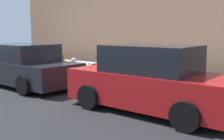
{
  "coord_description": "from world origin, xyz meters",
  "views": [
    {
      "loc": [
        -7.17,
        7.48,
        2.01
      ],
      "look_at": [
        -1.54,
        0.15,
        0.69
      ],
      "focal_mm": 44.04,
      "sensor_mm": 36.0,
      "label": 1
    }
  ],
  "objects_px": {
    "suitcase_silver_1": "(170,79)",
    "suitcase_navy_5": "(120,74)",
    "suitcase_maroon_2": "(155,77)",
    "fire_hydrant": "(74,67)",
    "suitcase_red_4": "(132,75)",
    "parked_car_red_0": "(151,81)",
    "suitcase_olive_6": "(110,73)",
    "suitcase_silver_8": "(91,72)",
    "bollard_post": "(64,65)",
    "parked_car_charcoal_1": "(23,66)",
    "suitcase_black_0": "(184,81)",
    "suitcase_black_7": "(99,72)",
    "suitcase_teal_3": "(143,78)"
  },
  "relations": [
    {
      "from": "bollard_post",
      "to": "parked_car_charcoal_1",
      "type": "relative_size",
      "value": 0.19
    },
    {
      "from": "suitcase_black_0",
      "to": "bollard_post",
      "type": "relative_size",
      "value": 1.07
    },
    {
      "from": "suitcase_black_0",
      "to": "suitcase_navy_5",
      "type": "relative_size",
      "value": 1.0
    },
    {
      "from": "parked_car_red_0",
      "to": "parked_car_charcoal_1",
      "type": "distance_m",
      "value": 5.39
    },
    {
      "from": "suitcase_black_0",
      "to": "parked_car_charcoal_1",
      "type": "distance_m",
      "value": 5.78
    },
    {
      "from": "suitcase_navy_5",
      "to": "suitcase_silver_1",
      "type": "bearing_deg",
      "value": -177.33
    },
    {
      "from": "suitcase_black_0",
      "to": "parked_car_red_0",
      "type": "xyz_separation_m",
      "value": [
        0.06,
        1.93,
        0.29
      ]
    },
    {
      "from": "suitcase_olive_6",
      "to": "suitcase_silver_8",
      "type": "distance_m",
      "value": 1.01
    },
    {
      "from": "suitcase_silver_1",
      "to": "suitcase_navy_5",
      "type": "height_order",
      "value": "suitcase_navy_5"
    },
    {
      "from": "parked_car_red_0",
      "to": "parked_car_charcoal_1",
      "type": "bearing_deg",
      "value": -0.0
    },
    {
      "from": "suitcase_silver_1",
      "to": "suitcase_navy_5",
      "type": "bearing_deg",
      "value": 2.67
    },
    {
      "from": "suitcase_silver_8",
      "to": "parked_car_red_0",
      "type": "bearing_deg",
      "value": 151.81
    },
    {
      "from": "suitcase_red_4",
      "to": "parked_car_red_0",
      "type": "height_order",
      "value": "parked_car_red_0"
    },
    {
      "from": "suitcase_teal_3",
      "to": "bollard_post",
      "type": "distance_m",
      "value": 3.8
    },
    {
      "from": "suitcase_olive_6",
      "to": "parked_car_red_0",
      "type": "bearing_deg",
      "value": 145.3
    },
    {
      "from": "suitcase_maroon_2",
      "to": "suitcase_red_4",
      "type": "bearing_deg",
      "value": -5.0
    },
    {
      "from": "suitcase_black_0",
      "to": "fire_hydrant",
      "type": "relative_size",
      "value": 1.27
    },
    {
      "from": "suitcase_navy_5",
      "to": "parked_car_red_0",
      "type": "height_order",
      "value": "parked_car_red_0"
    },
    {
      "from": "suitcase_olive_6",
      "to": "parked_car_red_0",
      "type": "relative_size",
      "value": 0.22
    },
    {
      "from": "suitcase_silver_1",
      "to": "suitcase_olive_6",
      "type": "height_order",
      "value": "suitcase_olive_6"
    },
    {
      "from": "suitcase_black_7",
      "to": "bollard_post",
      "type": "distance_m",
      "value": 1.86
    },
    {
      "from": "suitcase_red_4",
      "to": "fire_hydrant",
      "type": "xyz_separation_m",
      "value": [
        2.86,
        0.07,
        0.08
      ]
    },
    {
      "from": "suitcase_maroon_2",
      "to": "parked_car_red_0",
      "type": "xyz_separation_m",
      "value": [
        -0.94,
        1.99,
        0.28
      ]
    },
    {
      "from": "suitcase_navy_5",
      "to": "bollard_post",
      "type": "height_order",
      "value": "suitcase_navy_5"
    },
    {
      "from": "parked_car_charcoal_1",
      "to": "fire_hydrant",
      "type": "bearing_deg",
      "value": -106.83
    },
    {
      "from": "suitcase_navy_5",
      "to": "suitcase_olive_6",
      "type": "bearing_deg",
      "value": -1.06
    },
    {
      "from": "suitcase_black_7",
      "to": "suitcase_silver_1",
      "type": "bearing_deg",
      "value": -177.68
    },
    {
      "from": "suitcase_maroon_2",
      "to": "suitcase_teal_3",
      "type": "distance_m",
      "value": 0.5
    },
    {
      "from": "suitcase_teal_3",
      "to": "fire_hydrant",
      "type": "xyz_separation_m",
      "value": [
        3.34,
        -0.01,
        0.13
      ]
    },
    {
      "from": "suitcase_black_7",
      "to": "suitcase_silver_8",
      "type": "relative_size",
      "value": 1.49
    },
    {
      "from": "suitcase_teal_3",
      "to": "suitcase_silver_8",
      "type": "relative_size",
      "value": 1.29
    },
    {
      "from": "suitcase_black_0",
      "to": "suitcase_black_7",
      "type": "height_order",
      "value": "suitcase_black_0"
    },
    {
      "from": "suitcase_navy_5",
      "to": "suitcase_olive_6",
      "type": "height_order",
      "value": "suitcase_navy_5"
    },
    {
      "from": "suitcase_black_0",
      "to": "suitcase_maroon_2",
      "type": "distance_m",
      "value": 1.0
    },
    {
      "from": "suitcase_silver_8",
      "to": "fire_hydrant",
      "type": "bearing_deg",
      "value": 4.11
    },
    {
      "from": "suitcase_maroon_2",
      "to": "fire_hydrant",
      "type": "height_order",
      "value": "fire_hydrant"
    },
    {
      "from": "suitcase_maroon_2",
      "to": "suitcase_silver_8",
      "type": "distance_m",
      "value": 2.93
    },
    {
      "from": "suitcase_navy_5",
      "to": "suitcase_red_4",
      "type": "bearing_deg",
      "value": -167.8
    },
    {
      "from": "suitcase_red_4",
      "to": "suitcase_silver_8",
      "type": "height_order",
      "value": "suitcase_red_4"
    },
    {
      "from": "suitcase_silver_8",
      "to": "parked_car_charcoal_1",
      "type": "relative_size",
      "value": 0.12
    },
    {
      "from": "parked_car_red_0",
      "to": "parked_car_charcoal_1",
      "type": "relative_size",
      "value": 0.89
    },
    {
      "from": "suitcase_silver_1",
      "to": "suitcase_maroon_2",
      "type": "distance_m",
      "value": 0.49
    },
    {
      "from": "suitcase_silver_1",
      "to": "suitcase_teal_3",
      "type": "distance_m",
      "value": 0.99
    },
    {
      "from": "suitcase_maroon_2",
      "to": "suitcase_olive_6",
      "type": "bearing_deg",
      "value": 0.16
    },
    {
      "from": "suitcase_red_4",
      "to": "parked_car_charcoal_1",
      "type": "bearing_deg",
      "value": 30.93
    },
    {
      "from": "suitcase_olive_6",
      "to": "suitcase_silver_8",
      "type": "height_order",
      "value": "suitcase_olive_6"
    },
    {
      "from": "suitcase_black_0",
      "to": "suitcase_maroon_2",
      "type": "bearing_deg",
      "value": -3.35
    },
    {
      "from": "suitcase_black_0",
      "to": "parked_car_red_0",
      "type": "distance_m",
      "value": 1.95
    },
    {
      "from": "suitcase_olive_6",
      "to": "bollard_post",
      "type": "xyz_separation_m",
      "value": [
        2.37,
        0.13,
        0.13
      ]
    },
    {
      "from": "suitcase_red_4",
      "to": "suitcase_navy_5",
      "type": "height_order",
      "value": "suitcase_navy_5"
    }
  ]
}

